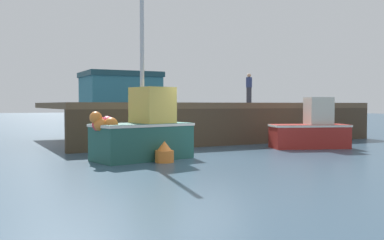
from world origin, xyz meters
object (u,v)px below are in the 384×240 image
(rowboat, at_px, (300,142))
(dockworker, at_px, (249,88))
(fishing_boat_near_left, at_px, (143,131))
(mooring_buoy_foreground, at_px, (164,153))
(fishing_boat_near_right, at_px, (311,131))

(rowboat, xyz_separation_m, dockworker, (2.00, 6.62, 2.46))
(fishing_boat_near_left, xyz_separation_m, mooring_buoy_foreground, (0.33, -0.93, -0.59))
(fishing_boat_near_right, relative_size, mooring_buoy_foreground, 5.10)
(fishing_boat_near_right, xyz_separation_m, rowboat, (0.18, 0.84, -0.51))
(fishing_boat_near_left, distance_m, rowboat, 7.45)
(fishing_boat_near_left, relative_size, rowboat, 3.04)
(mooring_buoy_foreground, bearing_deg, fishing_boat_near_right, 10.45)
(fishing_boat_near_left, xyz_separation_m, rowboat, (7.32, 1.17, -0.70))
(dockworker, distance_m, mooring_buoy_foreground, 12.74)
(dockworker, relative_size, mooring_buoy_foreground, 2.64)
(rowboat, bearing_deg, dockworker, 73.17)
(rowboat, bearing_deg, fishing_boat_near_left, -170.93)
(fishing_boat_near_right, xyz_separation_m, dockworker, (2.18, 7.46, 1.94))
(fishing_boat_near_right, distance_m, rowboat, 1.01)
(fishing_boat_near_right, bearing_deg, rowboat, 77.81)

